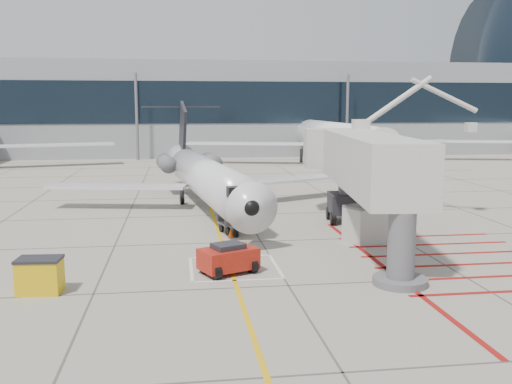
{
  "coord_description": "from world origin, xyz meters",
  "views": [
    {
      "loc": [
        -4.52,
        -26.75,
        7.5
      ],
      "look_at": [
        0.0,
        6.0,
        2.5
      ],
      "focal_mm": 40.0,
      "sensor_mm": 36.0,
      "label": 1
    }
  ],
  "objects": [
    {
      "name": "cone_nose",
      "position": [
        -2.23,
        2.78,
        0.23
      ],
      "size": [
        0.34,
        0.34,
        0.47
      ],
      "primitive_type": "cone",
      "color": "orange",
      "rests_on": "ground_plane"
    },
    {
      "name": "bg_aircraft_c",
      "position": [
        14.98,
        46.0,
        6.11
      ],
      "size": [
        36.67,
        40.75,
        12.22
      ],
      "primitive_type": null,
      "color": "silver",
      "rests_on": "ground_plane"
    },
    {
      "name": "baggage_cart",
      "position": [
        -1.03,
        6.47,
        0.68
      ],
      "size": [
        2.48,
        1.95,
        1.37
      ],
      "primitive_type": null,
      "rotation": [
        0.0,
        0.0,
        0.3
      ],
      "color": "#535257",
      "rests_on": "ground_plane"
    },
    {
      "name": "pushback_tug",
      "position": [
        -2.34,
        -1.79,
        0.72
      ],
      "size": [
        2.9,
        2.44,
        1.45
      ],
      "primitive_type": null,
      "rotation": [
        0.0,
        0.0,
        0.42
      ],
      "color": "#A81D10",
      "rests_on": "ground_plane"
    },
    {
      "name": "ground_plane",
      "position": [
        0.0,
        0.0,
        0.0
      ],
      "size": [
        260.0,
        260.0,
        0.0
      ],
      "primitive_type": "plane",
      "color": "gray",
      "rests_on": "ground"
    },
    {
      "name": "terminal_building",
      "position": [
        10.0,
        70.0,
        7.0
      ],
      "size": [
        180.0,
        28.0,
        14.0
      ],
      "primitive_type": "cube",
      "color": "gray",
      "rests_on": "ground_plane"
    },
    {
      "name": "terminal_glass_band",
      "position": [
        10.0,
        55.95,
        8.0
      ],
      "size": [
        180.0,
        0.1,
        6.0
      ],
      "primitive_type": "cube",
      "color": "black",
      "rests_on": "ground_plane"
    },
    {
      "name": "ground_power_unit",
      "position": [
        5.97,
        3.3,
        1.02
      ],
      "size": [
        2.98,
        2.44,
        2.05
      ],
      "primitive_type": null,
      "rotation": [
        0.0,
        0.0,
        0.42
      ],
      "color": "#BAB8B1",
      "rests_on": "ground_plane"
    },
    {
      "name": "cone_side",
      "position": [
        -1.57,
        5.31,
        0.24
      ],
      "size": [
        0.35,
        0.35,
        0.48
      ],
      "primitive_type": "cone",
      "color": "#FB540D",
      "rests_on": "ground_plane"
    },
    {
      "name": "regional_jet",
      "position": [
        -2.18,
        12.1,
        3.86
      ],
      "size": [
        27.01,
        32.27,
        7.73
      ],
      "primitive_type": null,
      "rotation": [
        0.0,
        0.0,
        0.13
      ],
      "color": "silver",
      "rests_on": "ground_plane"
    },
    {
      "name": "spill_bin",
      "position": [
        -10.14,
        -3.53,
        0.73
      ],
      "size": [
        1.77,
        1.26,
        1.47
      ],
      "primitive_type": null,
      "rotation": [
        0.0,
        0.0,
        -0.08
      ],
      "color": "#DEB00C",
      "rests_on": "ground_plane"
    },
    {
      "name": "jet_bridge",
      "position": [
        5.56,
        2.27,
        3.99
      ],
      "size": [
        11.85,
        20.98,
        7.99
      ],
      "primitive_type": null,
      "rotation": [
        0.0,
        0.0,
        -0.12
      ],
      "color": "beige",
      "rests_on": "ground_plane"
    }
  ]
}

